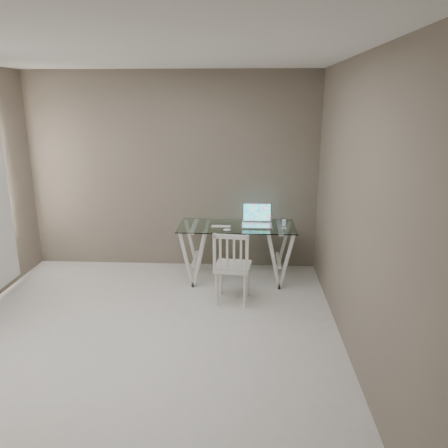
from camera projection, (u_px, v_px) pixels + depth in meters
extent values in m
plane|color=#BCB9B4|center=(139.00, 347.00, 4.23)|extent=(4.50, 4.50, 0.00)
cube|color=white|center=(121.00, 49.00, 3.49)|extent=(4.00, 4.50, 0.02)
cube|color=#675C51|center=(173.00, 172.00, 6.02)|extent=(4.00, 0.02, 2.70)
cube|color=#675C51|center=(359.00, 215.00, 3.76)|extent=(0.02, 4.50, 2.70)
cube|color=silver|center=(237.00, 226.00, 5.63)|extent=(1.50, 0.70, 0.01)
cube|color=silver|center=(195.00, 253.00, 5.77)|extent=(0.24, 0.62, 0.72)
cube|color=silver|center=(279.00, 254.00, 5.71)|extent=(0.24, 0.62, 0.72)
cube|color=silver|center=(233.00, 267.00, 5.10)|extent=(0.44, 0.44, 0.04)
cylinder|color=silver|center=(217.00, 289.00, 5.03)|extent=(0.03, 0.03, 0.41)
cylinder|color=silver|center=(245.00, 291.00, 4.98)|extent=(0.03, 0.03, 0.41)
cylinder|color=silver|center=(221.00, 278.00, 5.34)|extent=(0.03, 0.03, 0.41)
cylinder|color=silver|center=(248.00, 280.00, 5.29)|extent=(0.03, 0.03, 0.41)
cube|color=silver|center=(231.00, 254.00, 4.85)|extent=(0.41, 0.07, 0.45)
cube|color=silver|center=(257.00, 226.00, 5.60)|extent=(0.39, 0.27, 0.02)
cube|color=#19D899|center=(257.00, 212.00, 5.71)|extent=(0.39, 0.05, 0.26)
cube|color=silver|center=(221.00, 226.00, 5.58)|extent=(0.26, 0.11, 0.01)
ellipsoid|color=white|center=(227.00, 230.00, 5.39)|extent=(0.10, 0.06, 0.03)
cube|color=white|center=(284.00, 228.00, 5.52)|extent=(0.07, 0.07, 0.02)
cube|color=black|center=(284.00, 223.00, 5.51)|extent=(0.06, 0.03, 0.11)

